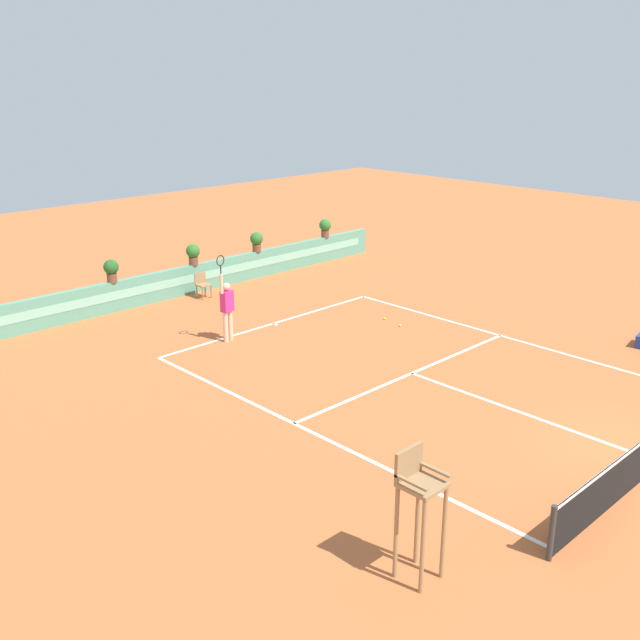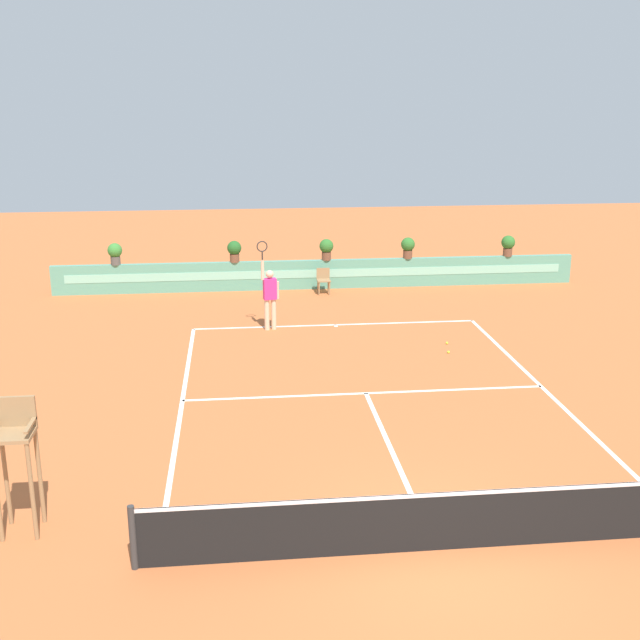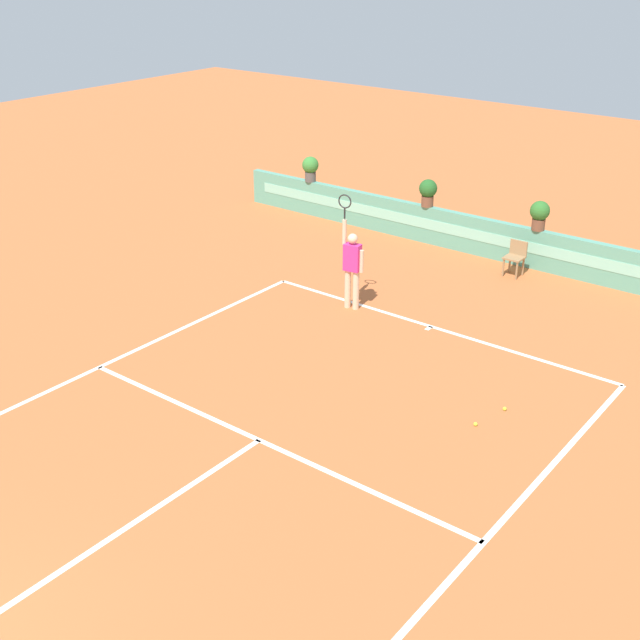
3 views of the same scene
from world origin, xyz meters
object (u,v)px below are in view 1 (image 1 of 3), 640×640
at_px(tennis_player, 227,306).
at_px(tennis_ball_mid_court, 385,319).
at_px(potted_plant_far_right, 325,227).
at_px(umpire_chair, 418,500).
at_px(ball_kid_chair, 203,284).
at_px(tennis_ball_near_baseline, 400,325).
at_px(potted_plant_right, 257,240).
at_px(potted_plant_centre, 193,253).
at_px(potted_plant_left, 111,269).

height_order(tennis_player, tennis_ball_mid_court, tennis_player).
bearing_deg(potted_plant_far_right, umpire_chair, -130.50).
bearing_deg(ball_kid_chair, tennis_ball_mid_court, -65.49).
xyz_separation_m(umpire_chair, tennis_ball_near_baseline, (8.85, 7.72, -1.31)).
height_order(tennis_ball_near_baseline, potted_plant_far_right, potted_plant_far_right).
relative_size(tennis_player, tennis_ball_mid_court, 38.01).
relative_size(potted_plant_right, potted_plant_far_right, 1.00).
bearing_deg(tennis_player, potted_plant_centre, 65.46).
xyz_separation_m(tennis_player, tennis_ball_near_baseline, (4.52, -2.66, -1.02)).
bearing_deg(potted_plant_centre, tennis_ball_mid_court, -69.27).
distance_m(tennis_ball_near_baseline, potted_plant_right, 7.55).
height_order(potted_plant_left, potted_plant_far_right, same).
bearing_deg(potted_plant_left, potted_plant_right, 0.00).
bearing_deg(tennis_player, tennis_ball_mid_court, -22.03).
bearing_deg(potted_plant_centre, ball_kid_chair, -103.87).
bearing_deg(tennis_ball_mid_court, ball_kid_chair, 114.51).
height_order(potted_plant_right, potted_plant_left, same).
xyz_separation_m(tennis_ball_mid_court, potted_plant_right, (0.33, 6.65, 1.38)).
xyz_separation_m(potted_plant_centre, potted_plant_right, (2.84, 0.00, 0.00)).
distance_m(potted_plant_left, potted_plant_far_right, 9.56).
xyz_separation_m(tennis_ball_near_baseline, potted_plant_centre, (-2.35, 7.41, 1.38)).
distance_m(umpire_chair, potted_plant_left, 15.49).
distance_m(tennis_ball_mid_court, potted_plant_far_right, 7.83).
relative_size(tennis_ball_mid_court, potted_plant_left, 0.09).
distance_m(potted_plant_centre, potted_plant_right, 2.84).
xyz_separation_m(tennis_ball_mid_court, potted_plant_far_right, (3.91, 6.65, 1.38)).
xyz_separation_m(potted_plant_left, potted_plant_far_right, (9.56, 0.00, 0.00)).
height_order(ball_kid_chair, tennis_player, tennis_player).
bearing_deg(potted_plant_right, tennis_ball_near_baseline, -93.79).
relative_size(ball_kid_chair, potted_plant_right, 1.17).
xyz_separation_m(tennis_player, tennis_ball_mid_court, (4.69, -1.90, -1.02)).
height_order(ball_kid_chair, tennis_ball_mid_court, ball_kid_chair).
relative_size(potted_plant_centre, potted_plant_far_right, 1.00).
height_order(tennis_ball_mid_court, potted_plant_right, potted_plant_right).
relative_size(tennis_ball_mid_court, potted_plant_centre, 0.09).
relative_size(potted_plant_right, potted_plant_left, 1.00).
bearing_deg(potted_plant_far_right, tennis_ball_mid_court, -120.46).
height_order(tennis_ball_near_baseline, potted_plant_left, potted_plant_left).
relative_size(tennis_player, potted_plant_right, 3.57).
distance_m(tennis_ball_near_baseline, tennis_ball_mid_court, 0.78).
bearing_deg(tennis_ball_near_baseline, potted_plant_far_right, 61.20).
xyz_separation_m(tennis_player, potted_plant_centre, (2.17, 4.75, 0.36)).
distance_m(potted_plant_right, potted_plant_left, 5.98).
bearing_deg(potted_plant_far_right, potted_plant_left, 180.00).
height_order(tennis_player, potted_plant_far_right, tennis_player).
relative_size(umpire_chair, tennis_player, 0.83).
relative_size(tennis_ball_near_baseline, potted_plant_centre, 0.09).
relative_size(potted_plant_centre, potted_plant_left, 1.00).
height_order(tennis_player, potted_plant_right, tennis_player).
relative_size(tennis_ball_near_baseline, potted_plant_left, 0.09).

